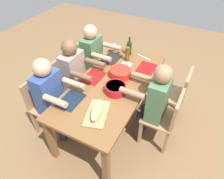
{
  "coord_description": "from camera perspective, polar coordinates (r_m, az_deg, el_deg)",
  "views": [
    {
      "loc": [
        1.8,
        0.94,
        2.39
      ],
      "look_at": [
        0.0,
        0.0,
        0.63
      ],
      "focal_mm": 32.68,
      "sensor_mm": 36.0,
      "label": 1
    }
  ],
  "objects": [
    {
      "name": "serving_bowl_fruit",
      "position": [
        2.45,
        0.96,
        0.38
      ],
      "size": [
        0.26,
        0.26,
        0.1
      ],
      "color": "#B21923",
      "rests_on": "dining_table"
    },
    {
      "name": "placemat_far_left",
      "position": [
        2.91,
        9.5,
        5.84
      ],
      "size": [
        0.32,
        0.23,
        0.01
      ],
      "primitive_type": "cube",
      "color": "maroon",
      "rests_on": "dining_table"
    },
    {
      "name": "chair_near_right",
      "position": [
        2.86,
        -18.46,
        -3.48
      ],
      "size": [
        0.4,
        0.4,
        0.85
      ],
      "color": "#A87F56",
      "rests_on": "ground_plane"
    },
    {
      "name": "chair_near_center",
      "position": [
        3.12,
        -12.43,
        2.19
      ],
      "size": [
        0.4,
        0.4,
        0.85
      ],
      "color": "#A87F56",
      "rests_on": "ground_plane"
    },
    {
      "name": "diner_near_left",
      "position": [
        3.23,
        -4.96,
        9.24
      ],
      "size": [
        0.41,
        0.53,
        1.2
      ],
      "color": "#2D2D38",
      "rests_on": "ground_plane"
    },
    {
      "name": "placemat_near_left",
      "position": [
        3.08,
        -0.22,
        8.65
      ],
      "size": [
        0.32,
        0.23,
        0.01
      ],
      "primitive_type": "cube",
      "color": "black",
      "rests_on": "dining_table"
    },
    {
      "name": "wine_bottle",
      "position": [
        3.14,
        4.8,
        11.43
      ],
      "size": [
        0.08,
        0.08,
        0.29
      ],
      "color": "#193819",
      "rests_on": "dining_table"
    },
    {
      "name": "bread_loaf",
      "position": [
        2.18,
        -4.27,
        -5.73
      ],
      "size": [
        0.34,
        0.19,
        0.09
      ],
      "primitive_type": "ellipsoid",
      "rotation": [
        0.0,
        0.0,
        0.28
      ],
      "color": "tan",
      "rests_on": "cutting_board"
    },
    {
      "name": "placemat_near_right",
      "position": [
        2.42,
        -11.38,
        -2.93
      ],
      "size": [
        0.32,
        0.23,
        0.01
      ],
      "primitive_type": "cube",
      "color": "#142333",
      "rests_on": "dining_table"
    },
    {
      "name": "cutting_board",
      "position": [
        2.23,
        -4.2,
        -6.7
      ],
      "size": [
        0.45,
        0.32,
        0.02
      ],
      "primitive_type": "cube",
      "rotation": [
        0.0,
        0.0,
        0.28
      ],
      "color": "tan",
      "rests_on": "dining_table"
    },
    {
      "name": "diner_near_right",
      "position": [
        2.61,
        -16.49,
        -1.48
      ],
      "size": [
        0.41,
        0.53,
        1.2
      ],
      "color": "#2D2D38",
      "rests_on": "ground_plane"
    },
    {
      "name": "diner_far_center",
      "position": [
        2.5,
        11.77,
        -2.81
      ],
      "size": [
        0.41,
        0.53,
        1.2
      ],
      "color": "#2D2D38",
      "rests_on": "ground_plane"
    },
    {
      "name": "wine_glass",
      "position": [
        3.19,
        0.82,
        12.2
      ],
      "size": [
        0.08,
        0.08,
        0.17
      ],
      "color": "silver",
      "rests_on": "dining_table"
    },
    {
      "name": "chair_far_center",
      "position": [
        2.63,
        14.93,
        -7.44
      ],
      "size": [
        0.4,
        0.4,
        0.85
      ],
      "color": "#A87F56",
      "rests_on": "ground_plane"
    },
    {
      "name": "ground_plane",
      "position": [
        3.14,
        0.0,
        -8.7
      ],
      "size": [
        8.0,
        8.0,
        0.0
      ],
      "primitive_type": "plane",
      "color": "brown"
    },
    {
      "name": "serving_bowl_pasta",
      "position": [
        2.7,
        2.34,
        4.82
      ],
      "size": [
        0.28,
        0.28,
        0.1
      ],
      "color": "red",
      "rests_on": "dining_table"
    },
    {
      "name": "placemat_near_center",
      "position": [
        2.72,
        -5.16,
        3.57
      ],
      "size": [
        0.32,
        0.23,
        0.01
      ],
      "primitive_type": "cube",
      "color": "maroon",
      "rests_on": "dining_table"
    },
    {
      "name": "dining_table",
      "position": [
        2.67,
        0.0,
        0.41
      ],
      "size": [
        1.83,
        0.87,
        0.74
      ],
      "color": "brown",
      "rests_on": "ground_plane"
    },
    {
      "name": "diner_near_center",
      "position": [
        2.9,
        -10.15,
        4.47
      ],
      "size": [
        0.41,
        0.53,
        1.2
      ],
      "color": "#2D2D38",
      "rests_on": "ground_plane"
    },
    {
      "name": "chair_far_left",
      "position": [
        3.0,
        17.57,
        -0.9
      ],
      "size": [
        0.4,
        0.4,
        0.85
      ],
      "color": "#A87F56",
      "rests_on": "ground_plane"
    },
    {
      "name": "chair_near_left",
      "position": [
        3.44,
        -7.39,
        6.9
      ],
      "size": [
        0.4,
        0.4,
        0.85
      ],
      "color": "#A87F56",
      "rests_on": "ground_plane"
    },
    {
      "name": "beer_bottle",
      "position": [
        2.99,
        4.32,
        9.83
      ],
      "size": [
        0.06,
        0.06,
        0.22
      ],
      "primitive_type": "cylinder",
      "color": "brown",
      "rests_on": "dining_table"
    },
    {
      "name": "carving_knife",
      "position": [
        3.14,
        8.95,
        8.88
      ],
      "size": [
        0.09,
        0.23,
        0.01
      ],
      "primitive_type": "cube",
      "rotation": [
        0.0,
        0.0,
        1.28
      ],
      "color": "silver",
      "rests_on": "dining_table"
    },
    {
      "name": "napkin_stack",
      "position": [
        2.92,
        3.99,
        6.76
      ],
      "size": [
        0.15,
        0.15,
        0.02
      ],
      "primitive_type": "cube",
      "rotation": [
        0.0,
        0.0,
        0.11
      ],
      "color": "white",
      "rests_on": "dining_table"
    }
  ]
}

